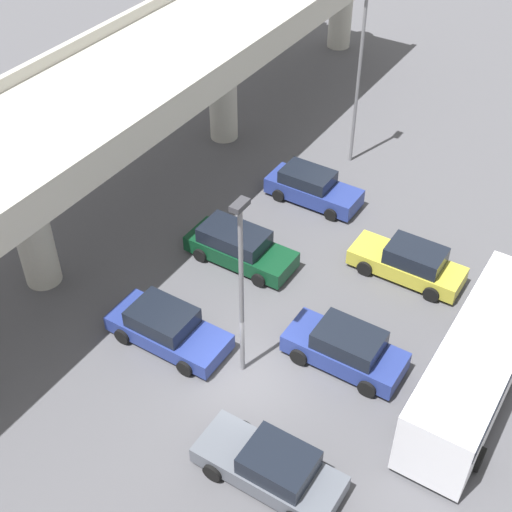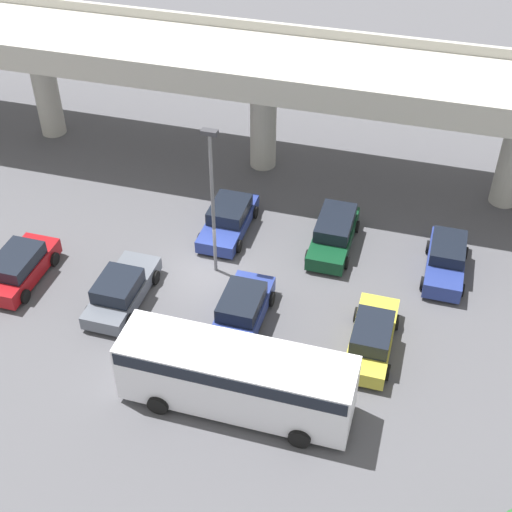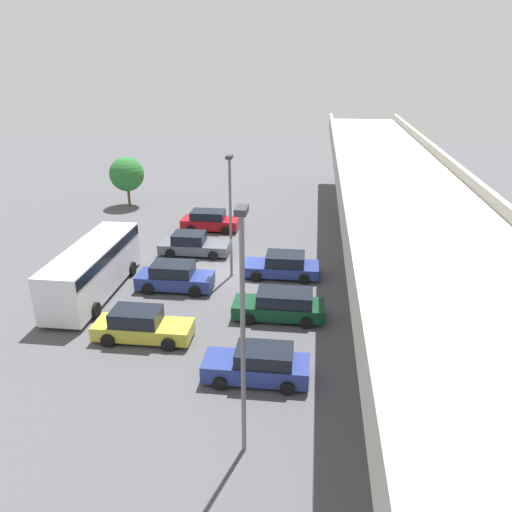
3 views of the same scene
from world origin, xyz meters
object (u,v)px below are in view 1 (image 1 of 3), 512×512
parked_car_5 (409,263)px  parked_car_6 (312,187)px  lamp_post_mid_lot (360,67)px  parked_car_1 (272,467)px  parked_car_3 (346,348)px  parked_car_2 (167,328)px  lamp_post_near_aisle (241,279)px  parked_car_4 (239,247)px  shuttle_bus (479,361)px

parked_car_5 → parked_car_6: size_ratio=1.06×
parked_car_5 → lamp_post_mid_lot: lamp_post_mid_lot is taller
parked_car_1 → lamp_post_mid_lot: 19.68m
parked_car_3 → parked_car_2: bearing=22.7°
parked_car_1 → parked_car_2: bearing=-25.1°
parked_car_3 → lamp_post_mid_lot: bearing=-64.5°
parked_car_6 → parked_car_2: bearing=-91.5°
parked_car_5 → parked_car_6: parked_car_5 is taller
parked_car_5 → lamp_post_near_aisle: bearing=68.6°
parked_car_4 → lamp_post_mid_lot: 10.67m
parked_car_2 → parked_car_6: parked_car_6 is taller
parked_car_1 → parked_car_6: parked_car_6 is taller
parked_car_2 → lamp_post_mid_lot: (15.10, -0.30, 4.48)m
parked_car_6 → lamp_post_near_aisle: 11.62m
parked_car_2 → lamp_post_mid_lot: lamp_post_mid_lot is taller
lamp_post_near_aisle → parked_car_3: bearing=-53.4°
parked_car_2 → lamp_post_near_aisle: lamp_post_near_aisle is taller
parked_car_3 → parked_car_4: parked_car_3 is taller
lamp_post_near_aisle → lamp_post_mid_lot: size_ratio=0.85×
parked_car_3 → parked_car_5: size_ratio=0.93×
lamp_post_near_aisle → parked_car_1: bearing=-135.9°
parked_car_1 → lamp_post_near_aisle: lamp_post_near_aisle is taller
parked_car_3 → parked_car_4: bearing=-23.2°
parked_car_1 → parked_car_3: bearing=-87.6°
shuttle_bus → lamp_post_mid_lot: lamp_post_mid_lot is taller
shuttle_bus → parked_car_6: bearing=55.3°
lamp_post_near_aisle → lamp_post_mid_lot: bearing=11.1°
parked_car_6 → lamp_post_near_aisle: size_ratio=0.59×
parked_car_3 → parked_car_6: 10.25m
parked_car_1 → parked_car_2: parked_car_1 is taller
parked_car_5 → parked_car_2: bearing=52.8°
parked_car_2 → lamp_post_near_aisle: 4.98m
parked_car_4 → parked_car_5: (2.93, -6.61, -0.01)m
parked_car_4 → parked_car_3: bearing=-23.2°
parked_car_1 → parked_car_2: size_ratio=1.02×
parked_car_1 → parked_car_3: (5.65, 0.24, 0.07)m
parked_car_3 → parked_car_4: 7.10m
parked_car_3 → parked_car_6: size_ratio=0.99×
parked_car_6 → lamp_post_mid_lot: lamp_post_mid_lot is taller
parked_car_6 → lamp_post_mid_lot: bearing=89.7°
parked_car_1 → parked_car_5: parked_car_5 is taller
parked_car_3 → parked_car_4: (2.80, 6.53, -0.02)m
parked_car_2 → parked_car_6: bearing=88.5°
parked_car_5 → parked_car_6: bearing=-23.3°
parked_car_2 → parked_car_1: bearing=-25.1°
parked_car_5 → lamp_post_mid_lot: size_ratio=0.54×
parked_car_3 → lamp_post_mid_lot: size_ratio=0.50×
parked_car_1 → shuttle_bus: shuttle_bus is taller
parked_car_6 → lamp_post_near_aisle: lamp_post_near_aisle is taller
parked_car_4 → parked_car_2: bearing=-87.1°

